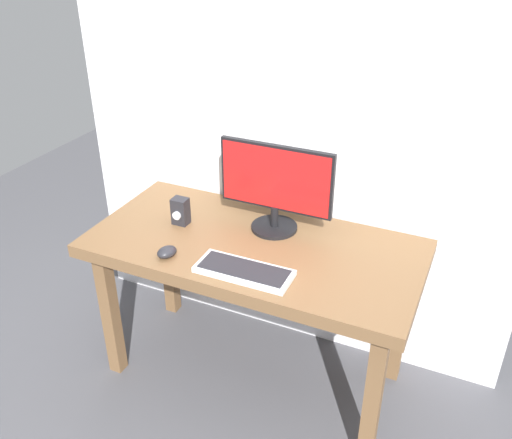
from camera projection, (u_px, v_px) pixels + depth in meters
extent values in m
plane|color=#4C4C51|center=(254.00, 371.00, 2.82)|extent=(6.00, 6.00, 0.00)
cube|color=silver|center=(292.00, 55.00, 2.39)|extent=(2.25, 0.04, 3.00)
cube|color=brown|center=(254.00, 248.00, 2.45)|extent=(1.47, 0.72, 0.06)
cube|color=brown|center=(110.00, 313.00, 2.67)|extent=(0.07, 0.07, 0.71)
cube|color=brown|center=(373.00, 398.00, 2.20)|extent=(0.07, 0.07, 0.71)
cube|color=brown|center=(169.00, 258.00, 3.08)|extent=(0.07, 0.07, 0.71)
cube|color=brown|center=(400.00, 320.00, 2.62)|extent=(0.07, 0.07, 0.71)
cylinder|color=black|center=(274.00, 227.00, 2.54)|extent=(0.21, 0.21, 0.02)
cylinder|color=black|center=(274.00, 216.00, 2.52)|extent=(0.04, 0.04, 0.10)
cube|color=black|center=(276.00, 178.00, 2.43)|extent=(0.53, 0.02, 0.31)
cube|color=red|center=(275.00, 179.00, 2.42)|extent=(0.50, 0.01, 0.28)
cube|color=silver|center=(244.00, 271.00, 2.23)|extent=(0.40, 0.16, 0.02)
cube|color=#232328|center=(244.00, 269.00, 2.22)|extent=(0.37, 0.13, 0.00)
ellipsoid|color=#232328|center=(167.00, 252.00, 2.33)|extent=(0.09, 0.11, 0.04)
cube|color=#232328|center=(181.00, 211.00, 2.56)|extent=(0.07, 0.06, 0.13)
cylinder|color=silver|center=(177.00, 216.00, 2.53)|extent=(0.04, 0.01, 0.04)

